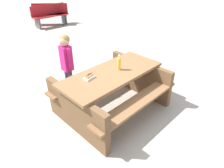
{
  "coord_description": "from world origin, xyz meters",
  "views": [
    {
      "loc": [
        1.69,
        2.32,
        2.29
      ],
      "look_at": [
        0.0,
        0.0,
        0.52
      ],
      "focal_mm": 31.56,
      "sensor_mm": 36.0,
      "label": 1
    }
  ],
  "objects_px": {
    "picnic_table": "(112,88)",
    "park_bench_far": "(50,14)",
    "hotdog_tray": "(89,77)",
    "park_bench_mid": "(50,15)",
    "soda_bottle": "(119,63)",
    "child_in_coat": "(66,58)"
  },
  "relations": [
    {
      "from": "picnic_table",
      "to": "park_bench_far",
      "type": "bearing_deg",
      "value": -101.73
    },
    {
      "from": "hotdog_tray",
      "to": "park_bench_mid",
      "type": "distance_m",
      "value": 6.26
    },
    {
      "from": "soda_bottle",
      "to": "park_bench_far",
      "type": "distance_m",
      "value": 6.44
    },
    {
      "from": "child_in_coat",
      "to": "park_bench_far",
      "type": "relative_size",
      "value": 0.83
    },
    {
      "from": "park_bench_mid",
      "to": "park_bench_far",
      "type": "distance_m",
      "value": 0.26
    },
    {
      "from": "picnic_table",
      "to": "hotdog_tray",
      "type": "bearing_deg",
      "value": -6.66
    },
    {
      "from": "child_in_coat",
      "to": "park_bench_far",
      "type": "height_order",
      "value": "child_in_coat"
    },
    {
      "from": "park_bench_mid",
      "to": "park_bench_far",
      "type": "xyz_separation_m",
      "value": [
        -0.09,
        -0.25,
        0.0
      ]
    },
    {
      "from": "park_bench_far",
      "to": "picnic_table",
      "type": "bearing_deg",
      "value": 78.27
    },
    {
      "from": "picnic_table",
      "to": "park_bench_mid",
      "type": "relative_size",
      "value": 1.3
    },
    {
      "from": "park_bench_far",
      "to": "park_bench_mid",
      "type": "bearing_deg",
      "value": 69.66
    },
    {
      "from": "picnic_table",
      "to": "park_bench_mid",
      "type": "bearing_deg",
      "value": -101.36
    },
    {
      "from": "park_bench_mid",
      "to": "child_in_coat",
      "type": "bearing_deg",
      "value": 72.65
    },
    {
      "from": "soda_bottle",
      "to": "hotdog_tray",
      "type": "xyz_separation_m",
      "value": [
        0.56,
        -0.03,
        -0.09
      ]
    },
    {
      "from": "hotdog_tray",
      "to": "child_in_coat",
      "type": "height_order",
      "value": "child_in_coat"
    },
    {
      "from": "child_in_coat",
      "to": "park_bench_far",
      "type": "bearing_deg",
      "value": -107.49
    },
    {
      "from": "soda_bottle",
      "to": "park_bench_far",
      "type": "relative_size",
      "value": 0.18
    },
    {
      "from": "picnic_table",
      "to": "soda_bottle",
      "type": "relative_size",
      "value": 7.56
    },
    {
      "from": "soda_bottle",
      "to": "park_bench_far",
      "type": "xyz_separation_m",
      "value": [
        -1.16,
        -6.32,
        -0.42
      ]
    },
    {
      "from": "picnic_table",
      "to": "child_in_coat",
      "type": "xyz_separation_m",
      "value": [
        0.4,
        -0.88,
        0.35
      ]
    },
    {
      "from": "picnic_table",
      "to": "child_in_coat",
      "type": "bearing_deg",
      "value": -65.26
    },
    {
      "from": "child_in_coat",
      "to": "picnic_table",
      "type": "bearing_deg",
      "value": 114.74
    }
  ]
}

